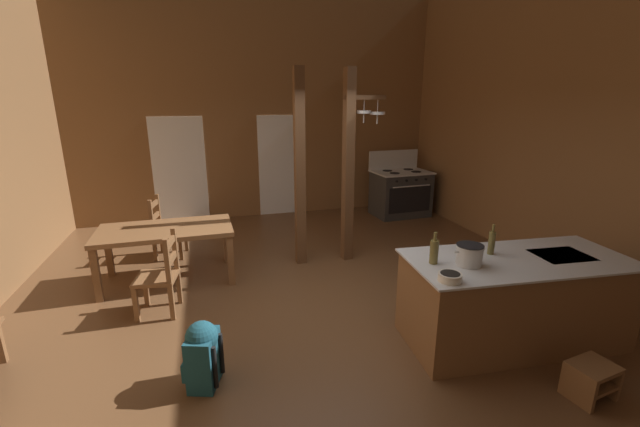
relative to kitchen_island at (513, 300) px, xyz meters
name	(u,v)px	position (x,y,z in m)	size (l,w,h in m)	color
ground_plane	(316,316)	(-1.76, 1.06, -0.49)	(7.93, 9.25, 0.10)	brown
wall_back	(259,106)	(-1.76, 5.36, 1.78)	(7.93, 0.14, 4.45)	brown
wall_right	(597,111)	(1.88, 1.06, 1.78)	(0.14, 9.25, 4.45)	brown
glazed_door_back_left	(180,170)	(-3.36, 5.28, 0.58)	(1.00, 0.01, 2.05)	white
glazed_panel_back_right	(279,166)	(-1.40, 5.28, 0.58)	(0.84, 0.01, 2.05)	white
kitchen_island	(513,300)	(0.00, 0.00, 0.00)	(2.23, 1.14, 0.89)	brown
stove_range	(400,193)	(1.01, 4.48, 0.04)	(1.18, 0.88, 1.32)	#303030
support_post_with_pot_rack	(350,162)	(-0.84, 2.50, 1.05)	(0.64, 0.25, 2.80)	brown
support_post_center	(300,170)	(-1.58, 2.55, 0.95)	(0.14, 0.14, 2.80)	brown
step_stool	(591,378)	(0.06, -0.88, -0.27)	(0.40, 0.33, 0.30)	brown
dining_table	(166,234)	(-3.43, 2.43, 0.21)	(1.72, 0.94, 0.74)	brown
ladderback_chair_near_window	(161,276)	(-3.44, 1.54, 0.01)	(0.50, 0.50, 0.95)	brown
ladderback_chair_by_post	(166,228)	(-3.52, 3.36, 0.01)	(0.51, 0.51, 0.95)	brown
backpack	(203,352)	(-2.99, 0.14, -0.13)	(0.36, 0.37, 0.60)	#194756
stockpot_on_counter	(469,255)	(-0.57, 0.00, 0.54)	(0.32, 0.25, 0.20)	silver
mixing_bowl_on_counter	(450,277)	(-0.94, -0.26, 0.48)	(0.20, 0.20, 0.07)	silver
bottle_tall_on_counter	(434,251)	(-0.87, 0.12, 0.57)	(0.08, 0.08, 0.31)	brown
bottle_short_on_counter	(492,242)	(-0.19, 0.17, 0.57)	(0.06, 0.06, 0.31)	brown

